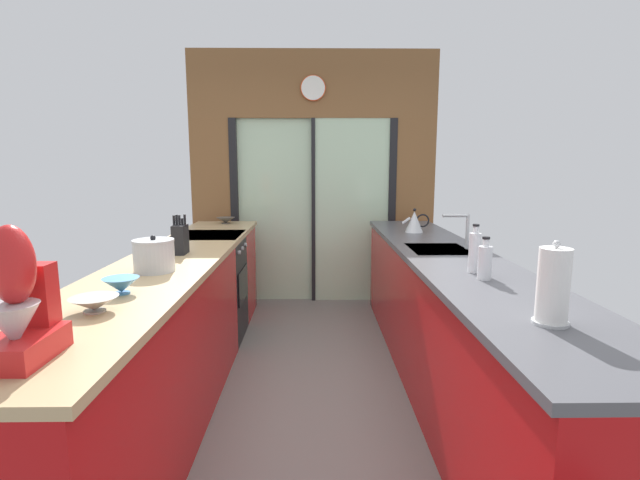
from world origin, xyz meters
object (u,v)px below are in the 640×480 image
oven_range (209,287)px  stand_mixer (19,309)px  mixing_bowl_mid (121,285)px  kettle (414,222)px  mixing_bowl_near (94,304)px  stock_pot (154,255)px  paper_towel_roll (553,287)px  soap_bottle_far (475,252)px  knife_block (180,239)px  mixing_bowl_far (226,220)px  soap_bottle_near (485,262)px

oven_range → stand_mixer: stand_mixer is taller
mixing_bowl_mid → kettle: 2.64m
mixing_bowl_mid → oven_range: bearing=90.6°
mixing_bowl_mid → mixing_bowl_near: bearing=-90.0°
mixing_bowl_mid → stand_mixer: 0.74m
stock_pot → paper_towel_roll: bearing=-26.6°
mixing_bowl_near → kettle: bearing=51.2°
soap_bottle_far → paper_towel_roll: paper_towel_roll is taller
mixing_bowl_near → soap_bottle_far: (1.78, 0.67, 0.08)m
mixing_bowl_mid → kettle: (1.78, 1.95, 0.05)m
knife_block → soap_bottle_far: soap_bottle_far is taller
mixing_bowl_far → stand_mixer: stand_mixer is taller
oven_range → mixing_bowl_near: bearing=-89.5°
mixing_bowl_mid → stock_pot: stock_pot is taller
mixing_bowl_mid → knife_block: (-0.00, 0.97, 0.06)m
mixing_bowl_far → soap_bottle_near: 2.93m
soap_bottle_near → paper_towel_roll: bearing=-90.0°
mixing_bowl_near → kettle: (1.78, 2.22, 0.06)m
soap_bottle_near → stock_pot: bearing=173.4°
oven_range → mixing_bowl_mid: 1.90m
stock_pot → soap_bottle_near: (1.78, -0.21, 0.00)m
oven_range → knife_block: knife_block is taller
oven_range → paper_towel_roll: bearing=-51.6°
stock_pot → soap_bottle_near: bearing=-6.6°
mixing_bowl_near → paper_towel_roll: 1.79m
mixing_bowl_mid → paper_towel_roll: 1.84m
kettle → soap_bottle_near: (-0.00, -1.70, -0.00)m
mixing_bowl_near → mixing_bowl_mid: (0.00, 0.27, 0.01)m
stock_pot → paper_towel_roll: size_ratio=0.71×
knife_block → stand_mixer: size_ratio=0.63×
mixing_bowl_near → stand_mixer: size_ratio=0.46×
stock_pot → soap_bottle_far: soap_bottle_far is taller
stand_mixer → paper_towel_roll: (1.78, 0.29, -0.02)m
soap_bottle_near → soap_bottle_far: (0.00, 0.16, 0.02)m
oven_range → soap_bottle_near: soap_bottle_near is taller
stand_mixer → stock_pot: size_ratio=1.85×
mixing_bowl_mid → knife_block: 0.97m
knife_block → oven_range: bearing=91.2°
kettle → paper_towel_roll: paper_towel_roll is taller
mixing_bowl_far → kettle: size_ratio=0.77×
soap_bottle_near → kettle: bearing=89.9°
mixing_bowl_near → soap_bottle_near: 1.85m
knife_block → kettle: 2.03m
oven_range → knife_block: (0.02, -0.86, 0.57)m
oven_range → stock_pot: stock_pot is taller
stand_mixer → soap_bottle_far: 2.11m
mixing_bowl_mid → mixing_bowl_far: 2.58m
oven_range → stand_mixer: (0.02, -2.56, 0.63)m
soap_bottle_far → soap_bottle_near: bearing=-90.0°
stand_mixer → soap_bottle_far: bearing=32.5°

